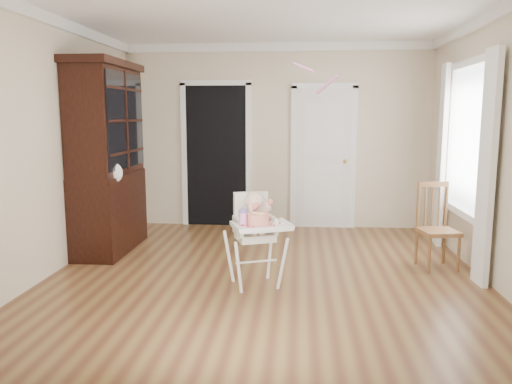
# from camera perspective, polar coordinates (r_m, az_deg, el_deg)

# --- Properties ---
(floor) EXTENTS (5.00, 5.00, 0.00)m
(floor) POSITION_cam_1_polar(r_m,az_deg,el_deg) (5.22, 0.95, -9.84)
(floor) COLOR brown
(floor) RESTS_ON ground
(ceiling) EXTENTS (5.00, 5.00, 0.00)m
(ceiling) POSITION_cam_1_polar(r_m,az_deg,el_deg) (5.06, 1.03, 20.56)
(ceiling) COLOR white
(ceiling) RESTS_ON wall_back
(wall_back) EXTENTS (4.50, 0.00, 4.50)m
(wall_back) POSITION_cam_1_polar(r_m,az_deg,el_deg) (7.45, 2.33, 6.33)
(wall_back) COLOR beige
(wall_back) RESTS_ON floor
(wall_left) EXTENTS (0.00, 5.00, 5.00)m
(wall_left) POSITION_cam_1_polar(r_m,az_deg,el_deg) (5.59, -22.80, 4.84)
(wall_left) COLOR beige
(wall_left) RESTS_ON floor
(wall_right) EXTENTS (0.00, 5.00, 5.00)m
(wall_right) POSITION_cam_1_polar(r_m,az_deg,el_deg) (5.30, 26.11, 4.46)
(wall_right) COLOR beige
(wall_right) RESTS_ON floor
(crown_molding) EXTENTS (4.50, 5.00, 0.12)m
(crown_molding) POSITION_cam_1_polar(r_m,az_deg,el_deg) (5.04, 1.03, 19.90)
(crown_molding) COLOR white
(crown_molding) RESTS_ON ceiling
(doorway) EXTENTS (1.06, 0.05, 2.22)m
(doorway) POSITION_cam_1_polar(r_m,az_deg,el_deg) (7.54, -4.56, 4.51)
(doorway) COLOR black
(doorway) RESTS_ON wall_back
(closet_door) EXTENTS (0.96, 0.09, 2.13)m
(closet_door) POSITION_cam_1_polar(r_m,az_deg,el_deg) (7.45, 7.70, 3.75)
(closet_door) COLOR white
(closet_door) RESTS_ON wall_back
(window_right) EXTENTS (0.13, 1.84, 2.30)m
(window_right) POSITION_cam_1_polar(r_m,az_deg,el_deg) (6.04, 22.72, 4.49)
(window_right) COLOR white
(window_right) RESTS_ON wall_right
(high_chair) EXTENTS (0.73, 0.80, 0.94)m
(high_chair) POSITION_cam_1_polar(r_m,az_deg,el_deg) (4.86, -0.10, -4.17)
(high_chair) COLOR white
(high_chair) RESTS_ON floor
(baby) EXTENTS (0.31, 0.23, 0.42)m
(baby) POSITION_cam_1_polar(r_m,az_deg,el_deg) (4.86, -0.16, -2.51)
(baby) COLOR beige
(baby) RESTS_ON high_chair
(cake) EXTENTS (0.26, 0.26, 0.12)m
(cake) POSITION_cam_1_polar(r_m,az_deg,el_deg) (4.63, 0.28, -3.17)
(cake) COLOR silver
(cake) RESTS_ON high_chair
(sippy_cup) EXTENTS (0.08, 0.08, 0.19)m
(sippy_cup) POSITION_cam_1_polar(r_m,az_deg,el_deg) (4.66, -1.46, -2.83)
(sippy_cup) COLOR #F193D6
(sippy_cup) RESTS_ON high_chair
(china_cabinet) EXTENTS (0.61, 1.37, 2.31)m
(china_cabinet) POSITION_cam_1_polar(r_m,az_deg,el_deg) (6.35, -16.62, 3.77)
(china_cabinet) COLOR black
(china_cabinet) RESTS_ON floor
(dining_chair) EXTENTS (0.45, 0.45, 0.94)m
(dining_chair) POSITION_cam_1_polar(r_m,az_deg,el_deg) (5.82, 19.96, -3.96)
(dining_chair) COLOR brown
(dining_chair) RESTS_ON floor
(streamer) EXTENTS (0.24, 0.45, 0.15)m
(streamer) POSITION_cam_1_polar(r_m,az_deg,el_deg) (5.55, 5.38, 14.01)
(streamer) COLOR #FF93CA
(streamer) RESTS_ON ceiling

